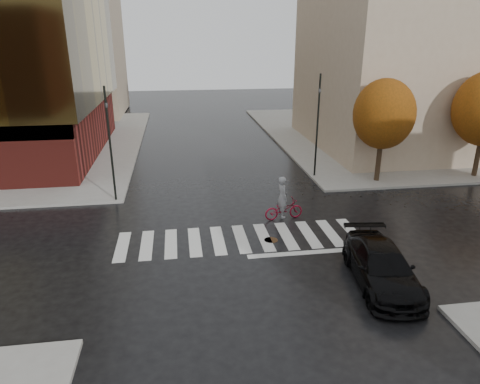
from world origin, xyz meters
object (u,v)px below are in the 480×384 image
(cyclist, at_px, (283,205))
(fire_hydrant, at_px, (66,176))
(traffic_light_ne, at_px, (318,120))
(traffic_light_nw, at_px, (110,139))
(sedan, at_px, (382,266))

(cyclist, bearing_deg, fire_hydrant, 51.66)
(traffic_light_ne, bearing_deg, fire_hydrant, -26.35)
(traffic_light_nw, distance_m, traffic_light_ne, 13.03)
(cyclist, bearing_deg, sedan, -168.80)
(traffic_light_nw, relative_size, fire_hydrant, 8.68)
(sedan, height_order, traffic_light_ne, traffic_light_ne)
(traffic_light_nw, xyz_separation_m, traffic_light_ne, (12.75, 2.70, 0.17))
(fire_hydrant, bearing_deg, traffic_light_nw, -46.18)
(sedan, height_order, fire_hydrant, sedan)
(cyclist, xyz_separation_m, fire_hydrant, (-12.51, 7.50, -0.24))
(traffic_light_ne, bearing_deg, sedan, 60.37)
(sedan, relative_size, cyclist, 2.20)
(fire_hydrant, bearing_deg, traffic_light_ne, -3.51)
(sedan, distance_m, traffic_light_ne, 13.58)
(traffic_light_ne, xyz_separation_m, fire_hydrant, (-16.30, 1.00, -3.33))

